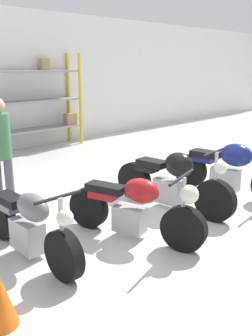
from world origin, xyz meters
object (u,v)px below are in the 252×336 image
Objects in this scene: motorcycle_grey at (29,225)px; motorcycle_black at (172,181)px; shelving_rack at (1,103)px; motorcycle_blue at (229,169)px; motorcycle_red at (135,208)px; person_browsing at (0,146)px.

motorcycle_grey is 2.40m from motorcycle_black.
motorcycle_blue is at bearing -76.81° from shelving_rack.
motorcycle_red is 0.93× the size of motorcycle_blue.
motorcycle_black is (2.39, -0.21, 0.05)m from motorcycle_grey.
motorcycle_red is (-1.07, -5.66, -0.85)m from shelving_rack.
motorcycle_grey is at bearing -104.14° from motorcycle_blue.
shelving_rack is at bearing 175.73° from motorcycle_black.
person_browsing is (-1.83, -3.63, -0.25)m from shelving_rack.
person_browsing is at bearing -175.20° from motorcycle_red.
shelving_rack reaches higher than motorcycle_black.
motorcycle_black reaches higher than motorcycle_grey.
motorcycle_black is at bearing 89.57° from motorcycle_red.
motorcycle_blue reaches higher than motorcycle_grey.
shelving_rack is at bearing -160.80° from person_browsing.
motorcycle_grey is 3.64m from motorcycle_blue.
person_browsing is (-0.76, 2.03, 0.61)m from motorcycle_red.
motorcycle_grey is 0.92× the size of motorcycle_black.
motorcycle_red is 0.91× the size of motorcycle_black.
motorcycle_blue is (3.61, -0.47, 0.06)m from motorcycle_grey.
person_browsing is (-3.15, 1.98, 0.57)m from motorcycle_blue.
motorcycle_red is 1.21m from motorcycle_black.
motorcycle_black is at bearing -109.05° from motorcycle_blue.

